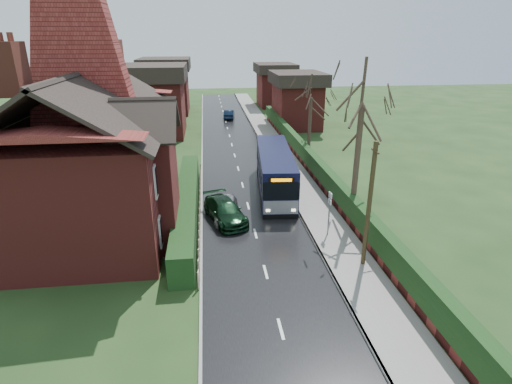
{
  "coord_description": "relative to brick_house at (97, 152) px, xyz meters",
  "views": [
    {
      "loc": [
        -2.46,
        -18.12,
        10.51
      ],
      "look_at": [
        0.27,
        3.91,
        1.8
      ],
      "focal_mm": 28.0,
      "sensor_mm": 36.0,
      "label": 1
    }
  ],
  "objects": [
    {
      "name": "tree_right_near",
      "position": [
        14.73,
        -1.8,
        3.11
      ],
      "size": [
        4.64,
        4.64,
        10.02
      ],
      "color": "#3B2E23",
      "rests_on": "ground"
    },
    {
      "name": "tree_right_far",
      "position": [
        15.23,
        10.99,
        1.57
      ],
      "size": [
        4.12,
        4.12,
        7.96
      ],
      "color": "#34261F",
      "rests_on": "ground"
    },
    {
      "name": "kerb_right",
      "position": [
        11.78,
        5.22,
        -4.31
      ],
      "size": [
        0.12,
        100.0,
        0.14
      ],
      "primitive_type": "cube",
      "color": "gray",
      "rests_on": "ground"
    },
    {
      "name": "front_hedge",
      "position": [
        4.83,
        0.22,
        -3.58
      ],
      "size": [
        1.2,
        16.0,
        1.6
      ],
      "primitive_type": "cube",
      "color": "black",
      "rests_on": "ground"
    },
    {
      "name": "car_green",
      "position": [
        7.12,
        -0.78,
        -3.74
      ],
      "size": [
        2.94,
        4.69,
        1.27
      ],
      "primitive_type": "imported",
      "rotation": [
        0.0,
        0.0,
        0.29
      ],
      "color": "black",
      "rests_on": "ground"
    },
    {
      "name": "right_wall_hedge",
      "position": [
        14.53,
        5.22,
        -3.36
      ],
      "size": [
        0.6,
        50.0,
        1.8
      ],
      "color": "maroon",
      "rests_on": "ground"
    },
    {
      "name": "picket_fence",
      "position": [
        5.58,
        0.22,
        -3.93
      ],
      "size": [
        0.1,
        16.0,
        0.9
      ],
      "primitive_type": null,
      "color": "tan",
      "rests_on": "ground"
    },
    {
      "name": "bus_stop_sign",
      "position": [
        12.73,
        -3.53,
        -2.63
      ],
      "size": [
        0.08,
        0.4,
        2.66
      ],
      "rotation": [
        0.0,
        0.0,
        0.05
      ],
      "color": "slate",
      "rests_on": "ground"
    },
    {
      "name": "car_distant",
      "position": [
        9.32,
        31.26,
        -3.78
      ],
      "size": [
        1.7,
        3.77,
        1.2
      ],
      "primitive_type": "imported",
      "rotation": [
        0.0,
        0.0,
        3.02
      ],
      "color": "#101E31",
      "rests_on": "ground"
    },
    {
      "name": "bus",
      "position": [
        10.93,
        3.75,
        -2.9
      ],
      "size": [
        3.1,
        9.95,
        2.97
      ],
      "rotation": [
        0.0,
        0.0,
        -0.09
      ],
      "color": "black",
      "rests_on": "ground"
    },
    {
      "name": "car_silver",
      "position": [
        7.23,
        -0.44,
        -3.75
      ],
      "size": [
        1.68,
        3.74,
        1.25
      ],
      "primitive_type": "imported",
      "rotation": [
        0.0,
        0.0,
        -0.06
      ],
      "color": "#B8B7BC",
      "rests_on": "ground"
    },
    {
      "name": "ground",
      "position": [
        8.73,
        -4.78,
        -4.38
      ],
      "size": [
        140.0,
        140.0,
        0.0
      ],
      "primitive_type": "plane",
      "color": "#304E21",
      "rests_on": "ground"
    },
    {
      "name": "telegraph_pole",
      "position": [
        13.53,
        -6.78,
        -1.21
      ],
      "size": [
        0.21,
        0.81,
        6.26
      ],
      "rotation": [
        0.0,
        0.0,
        -0.03
      ],
      "color": "#2F2715",
      "rests_on": "ground"
    },
    {
      "name": "pavement",
      "position": [
        12.98,
        5.22,
        -4.31
      ],
      "size": [
        2.5,
        100.0,
        0.14
      ],
      "primitive_type": "cube",
      "color": "slate",
      "rests_on": "ground"
    },
    {
      "name": "tree_house_side",
      "position": [
        -5.04,
        11.94,
        2.59
      ],
      "size": [
        4.1,
        4.1,
        9.33
      ],
      "color": "#382A21",
      "rests_on": "ground"
    },
    {
      "name": "road",
      "position": [
        8.73,
        5.22,
        -4.37
      ],
      "size": [
        6.0,
        100.0,
        0.02
      ],
      "primitive_type": "cube",
      "color": "black",
      "rests_on": "ground"
    },
    {
      "name": "kerb_left",
      "position": [
        5.68,
        5.22,
        -4.33
      ],
      "size": [
        0.12,
        100.0,
        0.1
      ],
      "primitive_type": "cube",
      "color": "gray",
      "rests_on": "ground"
    },
    {
      "name": "brick_house",
      "position": [
        0.0,
        0.0,
        0.0
      ],
      "size": [
        9.3,
        14.6,
        10.3
      ],
      "color": "maroon",
      "rests_on": "ground"
    }
  ]
}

